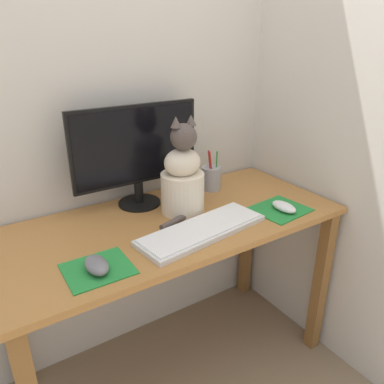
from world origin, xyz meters
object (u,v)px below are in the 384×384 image
cat (183,178)px  pen_cup (211,178)px  computer_mouse_right (284,207)px  computer_mouse_left (97,265)px  keyboard (202,229)px  monitor (137,151)px

cat → pen_cup: cat is taller
cat → pen_cup: (0.22, 0.13, -0.09)m
computer_mouse_right → pen_cup: bearing=107.3°
computer_mouse_left → keyboard: bearing=3.9°
monitor → cat: bearing=-53.7°
monitor → computer_mouse_left: 0.52m
computer_mouse_right → cat: bearing=147.0°
monitor → computer_mouse_right: monitor is taller
computer_mouse_left → computer_mouse_right: bearing=-0.5°
keyboard → computer_mouse_right: computer_mouse_right is taller
computer_mouse_left → pen_cup: (0.65, 0.33, 0.03)m
computer_mouse_left → pen_cup: bearing=27.3°
keyboard → pen_cup: size_ratio=2.74×
keyboard → pen_cup: 0.40m
computer_mouse_right → cat: size_ratio=0.30×
pen_cup → computer_mouse_left: bearing=-152.7°
monitor → cat: size_ratio=1.37×
keyboard → computer_mouse_right: size_ratio=4.44×
computer_mouse_right → pen_cup: 0.36m
monitor → pen_cup: monitor is taller
monitor → pen_cup: 0.38m
keyboard → computer_mouse_right: bearing=-12.6°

